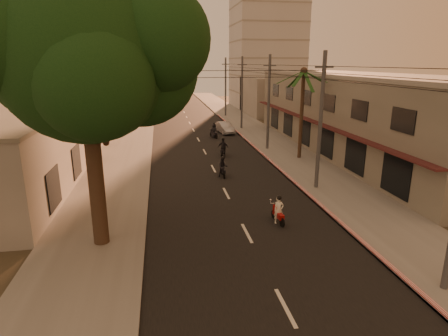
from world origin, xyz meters
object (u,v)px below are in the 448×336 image
at_px(palm_tree, 304,76).
at_px(parked_car, 225,128).
at_px(scooter_far_a, 214,131).
at_px(scooter_mid_b, 223,148).
at_px(scooter_mid_a, 223,168).
at_px(broadleaf_tree, 94,57).
at_px(scooter_red, 278,211).

bearing_deg(palm_tree, parked_car, 108.12).
bearing_deg(parked_car, scooter_far_a, -130.70).
bearing_deg(scooter_far_a, scooter_mid_b, -111.20).
bearing_deg(parked_car, scooter_mid_b, -109.20).
bearing_deg(scooter_mid_a, scooter_far_a, 84.77).
bearing_deg(scooter_mid_b, scooter_mid_a, -79.33).
bearing_deg(scooter_mid_b, parked_car, 99.69).
xyz_separation_m(broadleaf_tree, scooter_red, (8.54, 0.81, -7.78)).
bearing_deg(broadleaf_tree, scooter_red, 5.40).
xyz_separation_m(scooter_red, scooter_mid_b, (-0.45, 15.15, 0.09)).
relative_size(broadleaf_tree, parked_car, 2.87).
height_order(scooter_mid_b, scooter_far_a, scooter_far_a).
bearing_deg(parked_car, scooter_mid_a, -108.85).
bearing_deg(scooter_far_a, palm_tree, -78.84).
bearing_deg(scooter_mid_a, scooter_red, -79.95).
xyz_separation_m(broadleaf_tree, palm_tree, (14.61, 13.86, -1.33)).
bearing_deg(palm_tree, scooter_far_a, 119.79).
relative_size(broadleaf_tree, scooter_far_a, 6.88).
relative_size(scooter_red, scooter_mid_a, 1.01).
bearing_deg(broadleaf_tree, parked_car, 69.54).
bearing_deg(palm_tree, scooter_mid_a, -150.91).
xyz_separation_m(palm_tree, scooter_far_a, (-6.14, 10.72, -6.35)).
distance_m(scooter_far_a, parked_car, 3.26).
distance_m(palm_tree, parked_car, 15.60).
distance_m(scooter_mid_a, scooter_mid_b, 6.41).
height_order(scooter_mid_a, scooter_far_a, scooter_far_a).
distance_m(broadleaf_tree, parked_car, 30.20).
bearing_deg(scooter_far_a, scooter_mid_a, -114.17).
height_order(palm_tree, parked_car, palm_tree).
height_order(broadleaf_tree, scooter_red, broadleaf_tree).
height_order(palm_tree, scooter_mid_a, palm_tree).
height_order(palm_tree, scooter_far_a, palm_tree).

